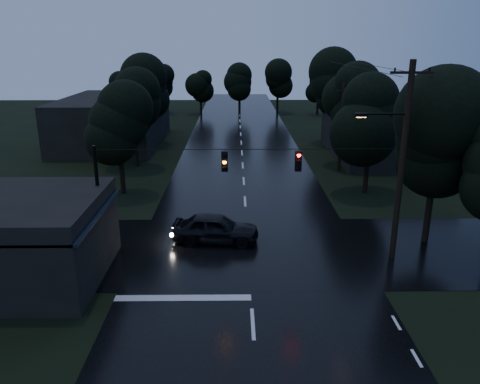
{
  "coord_description": "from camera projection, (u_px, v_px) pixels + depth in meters",
  "views": [
    {
      "loc": [
        -0.69,
        -11.14,
        10.79
      ],
      "look_at": [
        -0.42,
        13.81,
        2.72
      ],
      "focal_mm": 35.0,
      "sensor_mm": 36.0,
      "label": 1
    }
  ],
  "objects": [
    {
      "name": "span_signals",
      "position": [
        261.0,
        160.0,
        22.77
      ],
      "size": [
        15.0,
        0.37,
        1.12
      ],
      "color": "black",
      "rests_on": "ground"
    },
    {
      "name": "utility_pole_main",
      "position": [
        401.0,
        160.0,
        22.85
      ],
      "size": [
        3.5,
        0.3,
        10.0
      ],
      "color": "black",
      "rests_on": "ground"
    },
    {
      "name": "tree_right_c",
      "position": [
        336.0,
        84.0,
        50.13
      ],
      "size": [
        4.76,
        4.76,
        10.03
      ],
      "color": "black",
      "rests_on": "ground"
    },
    {
      "name": "tree_left_c",
      "position": [
        146.0,
        88.0,
        50.03
      ],
      "size": [
        4.48,
        4.48,
        9.44
      ],
      "color": "black",
      "rests_on": "ground"
    },
    {
      "name": "tree_left_a",
      "position": [
        118.0,
        123.0,
        33.15
      ],
      "size": [
        3.92,
        3.92,
        8.26
      ],
      "color": "black",
      "rests_on": "ground"
    },
    {
      "name": "car",
      "position": [
        216.0,
        228.0,
        26.14
      ],
      "size": [
        4.96,
        2.39,
        1.64
      ],
      "primitive_type": "imported",
      "rotation": [
        0.0,
        0.0,
        1.47
      ],
      "color": "black",
      "rests_on": "ground"
    },
    {
      "name": "tree_corner_near",
      "position": [
        438.0,
        137.0,
        24.55
      ],
      "size": [
        4.48,
        4.48,
        9.44
      ],
      "color": "black",
      "rests_on": "ground"
    },
    {
      "name": "tree_right_b",
      "position": [
        353.0,
        99.0,
        40.72
      ],
      "size": [
        4.48,
        4.48,
        9.44
      ],
      "color": "black",
      "rests_on": "ground"
    },
    {
      "name": "utility_pole_far",
      "position": [
        341.0,
        127.0,
        39.46
      ],
      "size": [
        2.0,
        0.3,
        7.5
      ],
      "color": "black",
      "rests_on": "ground"
    },
    {
      "name": "cross_street",
      "position": [
        248.0,
        250.0,
        25.34
      ],
      "size": [
        60.0,
        9.0,
        0.02
      ],
      "primitive_type": "cube",
      "color": "black",
      "rests_on": "ground"
    },
    {
      "name": "anchor_pole_left",
      "position": [
        99.0,
        204.0,
        23.39
      ],
      "size": [
        0.18,
        0.18,
        6.0
      ],
      "primitive_type": "cylinder",
      "color": "black",
      "rests_on": "ground"
    },
    {
      "name": "building_far_left",
      "position": [
        113.0,
        121.0,
        51.07
      ],
      "size": [
        10.0,
        16.0,
        5.0
      ],
      "primitive_type": "cube",
      "color": "black",
      "rests_on": "ground"
    },
    {
      "name": "tree_left_b",
      "position": [
        133.0,
        103.0,
        40.64
      ],
      "size": [
        4.2,
        4.2,
        8.85
      ],
      "color": "black",
      "rests_on": "ground"
    },
    {
      "name": "building_far_right",
      "position": [
        385.0,
        133.0,
        45.74
      ],
      "size": [
        10.0,
        14.0,
        4.4
      ],
      "primitive_type": "cube",
      "color": "black",
      "rests_on": "ground"
    },
    {
      "name": "main_road",
      "position": [
        243.0,
        166.0,
        42.47
      ],
      "size": [
        12.0,
        120.0,
        0.02
      ],
      "primitive_type": "cube",
      "color": "black",
      "rests_on": "ground"
    },
    {
      "name": "tree_right_a",
      "position": [
        371.0,
        117.0,
        33.22
      ],
      "size": [
        4.2,
        4.2,
        8.85
      ],
      "color": "black",
      "rests_on": "ground"
    }
  ]
}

